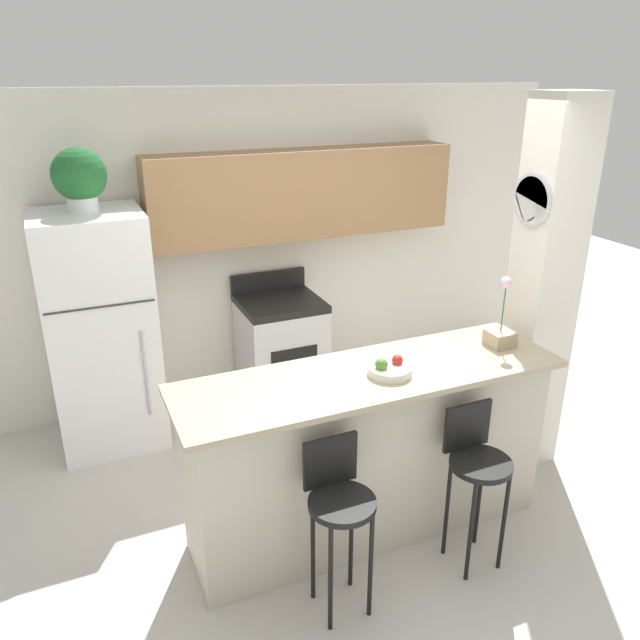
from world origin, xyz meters
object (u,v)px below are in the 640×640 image
(bar_stool_left, at_px, (339,503))
(bar_stool_right, at_px, (476,464))
(refrigerator, at_px, (101,332))
(fruit_bowl, at_px, (389,369))
(orchid_vase, at_px, (501,331))
(stove_range, at_px, (281,350))
(potted_plant_on_fridge, at_px, (79,177))

(bar_stool_left, relative_size, bar_stool_right, 1.00)
(refrigerator, distance_m, fruit_bowl, 2.26)
(bar_stool_left, relative_size, orchid_vase, 2.16)
(stove_range, bearing_deg, bar_stool_left, -102.79)
(stove_range, relative_size, fruit_bowl, 4.26)
(bar_stool_right, relative_size, potted_plant_on_fridge, 2.23)
(refrigerator, relative_size, bar_stool_left, 1.83)
(stove_range, height_order, orchid_vase, orchid_vase)
(refrigerator, xyz_separation_m, bar_stool_left, (0.90, -2.17, -0.24))
(bar_stool_right, xyz_separation_m, orchid_vase, (0.49, 0.49, 0.53))
(potted_plant_on_fridge, bearing_deg, orchid_vase, -37.04)
(refrigerator, distance_m, bar_stool_right, 2.79)
(bar_stool_left, height_order, orchid_vase, orchid_vase)
(stove_range, height_order, fruit_bowl, fruit_bowl)
(orchid_vase, relative_size, fruit_bowl, 1.78)
(bar_stool_left, height_order, potted_plant_on_fridge, potted_plant_on_fridge)
(bar_stool_right, bearing_deg, bar_stool_left, 180.00)
(bar_stool_left, relative_size, potted_plant_on_fridge, 2.23)
(potted_plant_on_fridge, bearing_deg, bar_stool_right, -51.29)
(bar_stool_left, distance_m, orchid_vase, 1.51)
(refrigerator, bearing_deg, potted_plant_on_fridge, 117.73)
(refrigerator, xyz_separation_m, potted_plant_on_fridge, (-0.00, 0.00, 1.12))
(refrigerator, distance_m, orchid_vase, 2.80)
(bar_stool_right, bearing_deg, orchid_vase, 45.12)
(orchid_vase, bearing_deg, potted_plant_on_fridge, 142.96)
(bar_stool_right, height_order, fruit_bowl, fruit_bowl)
(potted_plant_on_fridge, relative_size, orchid_vase, 0.97)
(orchid_vase, bearing_deg, stove_range, 115.30)
(refrigerator, relative_size, fruit_bowl, 7.03)
(refrigerator, bearing_deg, stove_range, 2.23)
(bar_stool_left, distance_m, potted_plant_on_fridge, 2.71)
(stove_range, distance_m, orchid_vase, 2.04)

